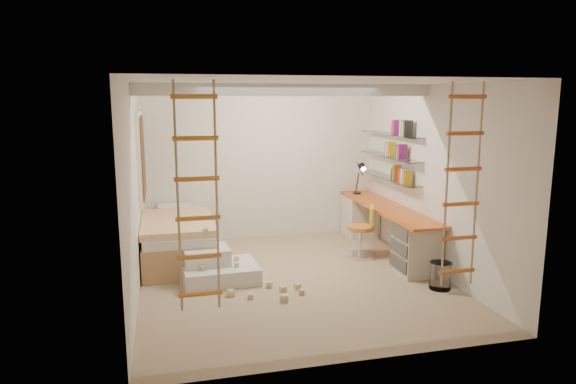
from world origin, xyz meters
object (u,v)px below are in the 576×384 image
object	(u,v)px
bed	(178,239)
swivel_chair	(362,238)
desk	(385,228)
play_platform	(216,268)

from	to	relation	value
bed	swivel_chair	bearing A→B (deg)	-10.27
desk	swivel_chair	world-z (taller)	swivel_chair
bed	play_platform	distance (m)	1.11
swivel_chair	play_platform	bearing A→B (deg)	-167.83
desk	play_platform	xyz separation A→B (m)	(-2.72, -0.63, -0.23)
bed	play_platform	world-z (taller)	bed
swivel_chair	play_platform	size ratio (longest dim) A/B	0.78
desk	swivel_chair	distance (m)	0.48
swivel_chair	bed	bearing A→B (deg)	169.73
bed	swivel_chair	world-z (taller)	swivel_chair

